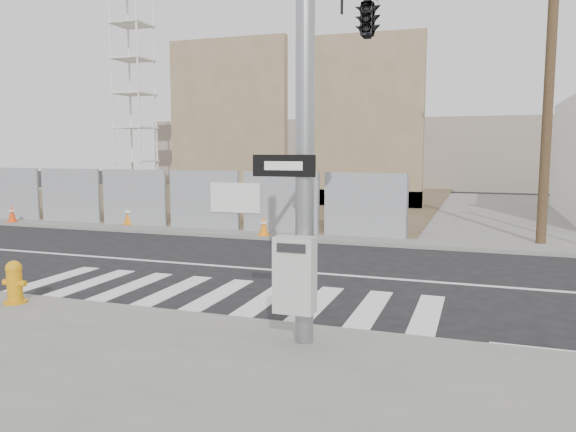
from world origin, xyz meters
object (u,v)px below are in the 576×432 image
(signal_pole, at_px, (351,40))
(traffic_cone_b, at_px, (12,213))
(traffic_cone_c, at_px, (129,215))
(fire_hydrant, at_px, (14,282))
(traffic_cone_d, at_px, (264,226))
(crane_tower, at_px, (132,44))

(signal_pole, relative_size, traffic_cone_b, 10.78)
(traffic_cone_b, bearing_deg, traffic_cone_c, 10.36)
(signal_pole, height_order, fire_hydrant, signal_pole)
(traffic_cone_b, relative_size, traffic_cone_c, 0.88)
(traffic_cone_b, height_order, traffic_cone_d, traffic_cone_b)
(crane_tower, height_order, traffic_cone_b, crane_tower)
(signal_pole, xyz_separation_m, crane_tower, (-17.49, 19.05, 4.24))
(signal_pole, relative_size, fire_hydrant, 9.15)
(signal_pole, height_order, traffic_cone_d, signal_pole)
(traffic_cone_c, bearing_deg, signal_pole, -35.98)
(crane_tower, height_order, fire_hydrant, crane_tower)
(crane_tower, distance_m, traffic_cone_d, 20.36)
(fire_hydrant, relative_size, traffic_cone_c, 1.04)
(signal_pole, bearing_deg, traffic_cone_c, 144.02)
(signal_pole, bearing_deg, traffic_cone_d, 123.66)
(signal_pole, height_order, traffic_cone_c, signal_pole)
(signal_pole, bearing_deg, traffic_cone_b, 156.42)
(crane_tower, bearing_deg, traffic_cone_c, -57.14)
(crane_tower, relative_size, traffic_cone_d, 28.31)
(fire_hydrant, height_order, traffic_cone_d, fire_hydrant)
(traffic_cone_d, bearing_deg, traffic_cone_c, 171.52)
(signal_pole, xyz_separation_m, fire_hydrant, (-5.47, -2.50, -4.28))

